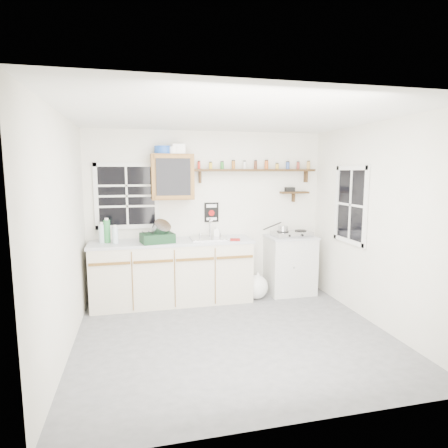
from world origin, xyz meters
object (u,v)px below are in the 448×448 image
Objects in this scene: upper_cabinet at (172,177)px; dish_rack at (158,235)px; main_cabinet at (173,271)px; spice_shelf at (256,170)px; right_cabinet at (290,264)px; hotplate at (292,234)px.

dish_rack is (-0.23, -0.26, -0.80)m from upper_cabinet.
main_cabinet is 1.37m from upper_cabinet.
main_cabinet is at bearing -170.84° from spice_shelf.
spice_shelf is (1.32, 0.21, 1.47)m from main_cabinet.
right_cabinet is 1.84× the size of dish_rack.
main_cabinet is at bearing -103.68° from upper_cabinet.
hotplate is at bearing -8.21° from dish_rack.
main_cabinet is at bearing -179.21° from right_cabinet.
main_cabinet is 3.79× the size of hotplate.
main_cabinet is 1.99m from spice_shelf.
main_cabinet is 2.54× the size of right_cabinet.
upper_cabinet is at bearing 36.26° from dish_rack.
spice_shelf is (1.29, 0.07, 0.11)m from upper_cabinet.
dish_rack is (-0.20, -0.11, 0.56)m from main_cabinet.
main_cabinet is 3.55× the size of upper_cabinet.
spice_shelf is at bearing 154.36° from hotplate.
right_cabinet is (1.83, 0.03, -0.01)m from main_cabinet.
hotplate is at bearing -67.72° from right_cabinet.
spice_shelf is 1.80m from dish_rack.
upper_cabinet reaches higher than main_cabinet.
dish_rack is at bearing -176.13° from right_cabinet.
upper_cabinet is 0.87m from dish_rack.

